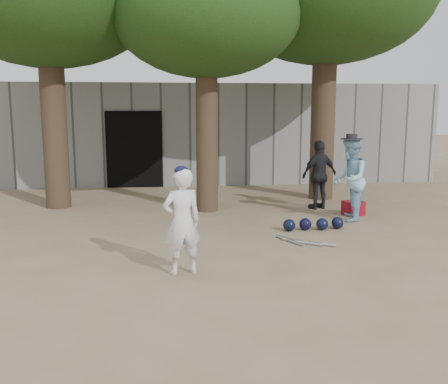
{
  "coord_description": "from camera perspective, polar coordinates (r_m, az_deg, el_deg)",
  "views": [
    {
      "loc": [
        -0.32,
        -6.76,
        2.25
      ],
      "look_at": [
        0.6,
        1.0,
        0.95
      ],
      "focal_mm": 40.0,
      "sensor_mm": 36.0,
      "label": 1
    }
  ],
  "objects": [
    {
      "name": "ground",
      "position": [
        7.13,
        -3.9,
        -8.97
      ],
      "size": [
        70.0,
        70.0,
        0.0
      ],
      "primitive_type": "plane",
      "color": "#937C5E",
      "rests_on": "ground"
    },
    {
      "name": "boy_player",
      "position": [
        6.84,
        -4.82,
        -3.4
      ],
      "size": [
        0.61,
        0.48,
        1.47
      ],
      "primitive_type": "imported",
      "rotation": [
        0.0,
        0.0,
        3.41
      ],
      "color": "white",
      "rests_on": "ground"
    },
    {
      "name": "spectator_blue",
      "position": [
        10.4,
        14.2,
        1.41
      ],
      "size": [
        0.89,
        1.0,
        1.69
      ],
      "primitive_type": "imported",
      "rotation": [
        0.0,
        0.0,
        4.34
      ],
      "color": "#92C5E2",
      "rests_on": "ground"
    },
    {
      "name": "helmet_row",
      "position": [
        9.54,
        10.21,
        -3.63
      ],
      "size": [
        1.19,
        0.31,
        0.23
      ],
      "color": "black",
      "rests_on": "ground"
    },
    {
      "name": "red_bag",
      "position": [
        11.07,
        14.55,
        -1.79
      ],
      "size": [
        0.45,
        0.36,
        0.3
      ],
      "primitive_type": "cube",
      "rotation": [
        0.0,
        0.0,
        0.11
      ],
      "color": "maroon",
      "rests_on": "ground"
    },
    {
      "name": "tree_row",
      "position": [
        12.07,
        -1.67,
        21.09
      ],
      "size": [
        11.4,
        5.8,
        6.69
      ],
      "color": "brown",
      "rests_on": "ground"
    },
    {
      "name": "back_building",
      "position": [
        17.11,
        -5.71,
        6.9
      ],
      "size": [
        16.0,
        5.24,
        3.0
      ],
      "color": "gray",
      "rests_on": "ground"
    },
    {
      "name": "spectator_dark",
      "position": [
        11.5,
        10.85,
        1.94
      ],
      "size": [
        0.99,
        0.68,
        1.56
      ],
      "primitive_type": "imported",
      "rotation": [
        0.0,
        0.0,
        3.5
      ],
      "color": "black",
      "rests_on": "ground"
    },
    {
      "name": "bat_pile",
      "position": [
        8.59,
        8.94,
        -5.66
      ],
      "size": [
        0.87,
        0.76,
        0.06
      ],
      "color": "#B2B3B9",
      "rests_on": "ground"
    }
  ]
}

